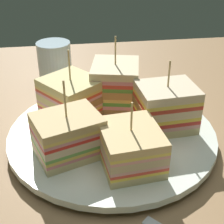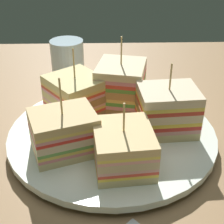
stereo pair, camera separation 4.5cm
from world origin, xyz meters
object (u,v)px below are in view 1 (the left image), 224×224
at_px(sandwich_wedge_2, 115,85).
at_px(drinking_glass, 55,66).
at_px(plate, 112,134).
at_px(sandwich_wedge_0, 130,147).
at_px(sandwich_wedge_1, 165,105).
at_px(sandwich_wedge_4, 68,136).
at_px(sandwich_wedge_3, 72,97).
at_px(chip_pile, 104,128).

height_order(sandwich_wedge_2, drinking_glass, sandwich_wedge_2).
bearing_deg(sandwich_wedge_2, plate, 0.36).
distance_m(plate, drinking_glass, 0.22).
relative_size(plate, sandwich_wedge_0, 3.39).
height_order(plate, drinking_glass, drinking_glass).
xyz_separation_m(sandwich_wedge_0, sandwich_wedge_1, (0.06, 0.08, 0.01)).
bearing_deg(sandwich_wedge_4, sandwich_wedge_1, 0.26).
xyz_separation_m(sandwich_wedge_1, sandwich_wedge_4, (-0.14, -0.05, -0.00)).
height_order(sandwich_wedge_2, sandwich_wedge_4, sandwich_wedge_2).
distance_m(sandwich_wedge_2, sandwich_wedge_3, 0.07).
bearing_deg(sandwich_wedge_3, sandwich_wedge_2, 68.44).
relative_size(sandwich_wedge_4, drinking_glass, 1.28).
relative_size(sandwich_wedge_3, chip_pile, 1.75).
distance_m(sandwich_wedge_3, drinking_glass, 0.16).
distance_m(sandwich_wedge_1, sandwich_wedge_2, 0.09).
bearing_deg(chip_pile, sandwich_wedge_1, 4.28).
bearing_deg(sandwich_wedge_1, sandwich_wedge_0, 46.62).
xyz_separation_m(sandwich_wedge_2, sandwich_wedge_4, (-0.08, -0.12, -0.01)).
bearing_deg(chip_pile, sandwich_wedge_0, -72.87).
xyz_separation_m(sandwich_wedge_3, sandwich_wedge_4, (-0.01, -0.10, -0.00)).
bearing_deg(chip_pile, sandwich_wedge_2, 70.37).
height_order(sandwich_wedge_3, chip_pile, sandwich_wedge_3).
xyz_separation_m(sandwich_wedge_0, sandwich_wedge_4, (-0.07, 0.03, 0.00)).
xyz_separation_m(sandwich_wedge_2, drinking_glass, (-0.10, 0.13, -0.02)).
relative_size(sandwich_wedge_0, sandwich_wedge_1, 0.85).
bearing_deg(sandwich_wedge_0, sandwich_wedge_1, -44.80).
height_order(plate, sandwich_wedge_4, sandwich_wedge_4).
relative_size(sandwich_wedge_0, sandwich_wedge_2, 0.76).
bearing_deg(chip_pile, sandwich_wedge_3, 126.55).
distance_m(sandwich_wedge_1, chip_pile, 0.09).
height_order(sandwich_wedge_3, sandwich_wedge_4, same).
bearing_deg(sandwich_wedge_4, sandwich_wedge_3, 65.64).
xyz_separation_m(chip_pile, drinking_glass, (-0.07, 0.21, 0.01)).
bearing_deg(plate, drinking_glass, 110.97).
relative_size(sandwich_wedge_1, chip_pile, 1.65).
bearing_deg(chip_pile, drinking_glass, 108.03).
distance_m(plate, sandwich_wedge_3, 0.08).
relative_size(sandwich_wedge_2, drinking_glass, 1.41).
bearing_deg(sandwich_wedge_0, sandwich_wedge_2, -7.56).
height_order(sandwich_wedge_4, drinking_glass, sandwich_wedge_4).
height_order(sandwich_wedge_1, sandwich_wedge_2, sandwich_wedge_2).
xyz_separation_m(sandwich_wedge_3, chip_pile, (0.04, -0.06, -0.02)).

